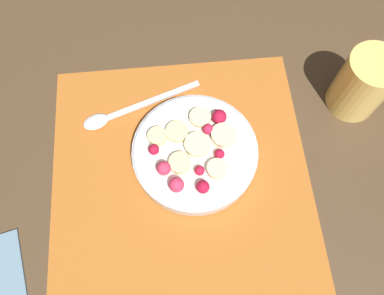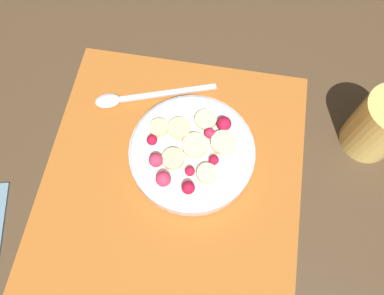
{
  "view_description": "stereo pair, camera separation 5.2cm",
  "coord_description": "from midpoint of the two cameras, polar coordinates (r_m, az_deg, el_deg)",
  "views": [
    {
      "loc": [
        -0.16,
        -0.0,
        0.52
      ],
      "look_at": [
        0.03,
        -0.02,
        0.04
      ],
      "focal_mm": 35.0,
      "sensor_mm": 36.0,
      "label": 1
    },
    {
      "loc": [
        -0.16,
        -0.06,
        0.52
      ],
      "look_at": [
        0.03,
        -0.02,
        0.04
      ],
      "focal_mm": 35.0,
      "sensor_mm": 36.0,
      "label": 2
    }
  ],
  "objects": [
    {
      "name": "drinking_glass",
      "position": [
        0.59,
        28.98,
        2.71
      ],
      "size": [
        0.08,
        0.08,
        0.1
      ],
      "color": "#F4CC66",
      "rests_on": "ground_plane"
    },
    {
      "name": "fruit_bowl",
      "position": [
        0.53,
        2.76,
        -0.99
      ],
      "size": [
        0.18,
        0.18,
        0.05
      ],
      "color": "silver",
      "rests_on": "placemat"
    },
    {
      "name": "placemat",
      "position": [
        0.54,
        -0.28,
        -4.73
      ],
      "size": [
        0.4,
        0.37,
        0.01
      ],
      "color": "#B26023",
      "rests_on": "ground_plane"
    },
    {
      "name": "ground_plane",
      "position": [
        0.54,
        -0.28,
        -4.82
      ],
      "size": [
        3.0,
        3.0,
        0.0
      ],
      "primitive_type": "plane",
      "color": "#4C3823"
    },
    {
      "name": "spoon",
      "position": [
        0.59,
        -6.56,
        7.29
      ],
      "size": [
        0.08,
        0.19,
        0.01
      ],
      "rotation": [
        0.0,
        0.0,
        1.9
      ],
      "color": "silver",
      "rests_on": "placemat"
    }
  ]
}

